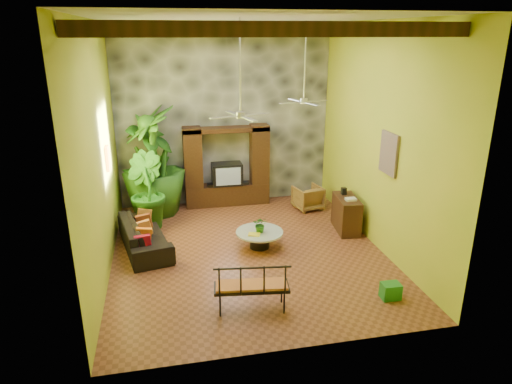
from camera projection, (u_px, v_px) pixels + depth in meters
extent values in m
plane|color=brown|center=(248.00, 251.00, 10.44)|extent=(7.00, 7.00, 0.00)
cube|color=silver|center=(246.00, 18.00, 8.79)|extent=(6.00, 7.00, 0.02)
cube|color=#A6BD2B|center=(224.00, 116.00, 12.85)|extent=(6.00, 0.02, 5.00)
cube|color=#A6BD2B|center=(99.00, 152.00, 9.03)|extent=(0.02, 7.00, 5.00)
cube|color=#A6BD2B|center=(379.00, 138.00, 10.20)|extent=(0.02, 7.00, 5.00)
cube|color=#33353A|center=(224.00, 117.00, 12.79)|extent=(5.98, 0.10, 4.98)
cube|color=#321B0F|center=(280.00, 29.00, 6.46)|extent=(5.95, 0.16, 0.22)
cube|color=#321B0F|center=(261.00, 30.00, 7.66)|extent=(5.95, 0.16, 0.22)
cube|color=#321B0F|center=(246.00, 30.00, 8.86)|extent=(5.95, 0.16, 0.22)
cube|color=#321B0F|center=(235.00, 30.00, 10.06)|extent=(5.95, 0.16, 0.22)
cube|color=#321B0F|center=(227.00, 31.00, 11.26)|extent=(5.95, 0.16, 0.22)
cube|color=black|center=(227.00, 194.00, 13.24)|extent=(2.40, 0.50, 0.60)
cube|color=black|center=(193.00, 163.00, 12.73)|extent=(0.50, 0.48, 2.00)
cube|color=black|center=(259.00, 159.00, 13.10)|extent=(0.50, 0.48, 2.00)
cube|color=black|center=(226.00, 129.00, 12.61)|extent=(2.40, 0.48, 0.12)
cube|color=black|center=(227.00, 174.00, 13.02)|extent=(0.85, 0.52, 0.62)
cube|color=#8C99A8|center=(228.00, 177.00, 12.77)|extent=(0.70, 0.02, 0.50)
cylinder|color=silver|center=(240.00, 68.00, 8.68)|extent=(0.04, 0.04, 1.80)
cylinder|color=silver|center=(241.00, 115.00, 8.97)|extent=(0.18, 0.18, 0.12)
cube|color=silver|center=(257.00, 115.00, 9.14)|extent=(0.58, 0.26, 0.01)
cube|color=silver|center=(233.00, 113.00, 9.28)|extent=(0.26, 0.58, 0.01)
cube|color=silver|center=(224.00, 117.00, 8.83)|extent=(0.58, 0.26, 0.01)
cube|color=silver|center=(249.00, 119.00, 8.68)|extent=(0.26, 0.58, 0.01)
cylinder|color=silver|center=(305.00, 62.00, 10.50)|extent=(0.04, 0.04, 1.80)
cylinder|color=silver|center=(304.00, 101.00, 10.80)|extent=(0.18, 0.18, 0.12)
cube|color=silver|center=(316.00, 101.00, 10.96)|extent=(0.58, 0.26, 0.01)
cube|color=silver|center=(296.00, 100.00, 11.11)|extent=(0.26, 0.58, 0.01)
cube|color=silver|center=(291.00, 103.00, 10.65)|extent=(0.58, 0.26, 0.01)
cube|color=silver|center=(312.00, 104.00, 10.51)|extent=(0.26, 0.58, 0.01)
cube|color=gold|center=(108.00, 158.00, 10.10)|extent=(0.06, 0.32, 0.55)
cube|color=#265B8E|center=(389.00, 154.00, 9.70)|extent=(0.06, 0.70, 0.90)
imported|color=black|center=(144.00, 235.00, 10.49)|extent=(1.33, 2.43, 0.67)
imported|color=olive|center=(308.00, 198.00, 12.86)|extent=(0.85, 0.87, 0.67)
imported|color=#205817|center=(152.00, 162.00, 12.50)|extent=(1.69, 1.72, 2.73)
imported|color=#205F19|center=(145.00, 191.00, 11.44)|extent=(1.32, 1.38, 1.95)
imported|color=#275B18|center=(153.00, 161.00, 12.19)|extent=(1.90, 1.90, 2.97)
cylinder|color=black|center=(259.00, 240.00, 10.58)|extent=(0.46, 0.46, 0.36)
cylinder|color=silver|center=(259.00, 232.00, 10.52)|extent=(1.09, 1.09, 0.04)
imported|color=#25631A|center=(260.00, 224.00, 10.42)|extent=(0.41, 0.38, 0.37)
cube|color=yellow|center=(254.00, 234.00, 10.32)|extent=(0.31, 0.26, 0.03)
cube|color=black|center=(252.00, 287.00, 8.11)|extent=(1.38, 0.61, 0.05)
cube|color=#BE6834|center=(252.00, 285.00, 8.10)|extent=(1.31, 0.56, 0.06)
cube|color=black|center=(254.00, 281.00, 7.80)|extent=(1.33, 0.21, 0.54)
cube|color=#332110|center=(346.00, 214.00, 11.43)|extent=(0.61, 1.14, 0.87)
cube|color=#217C22|center=(391.00, 291.00, 8.55)|extent=(0.36, 0.27, 0.31)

